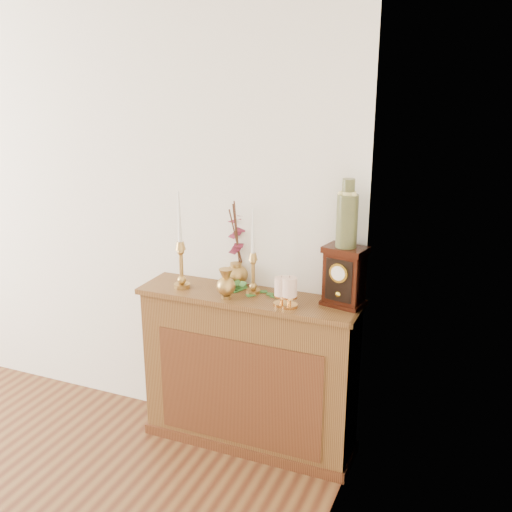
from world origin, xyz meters
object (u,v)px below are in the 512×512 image
at_px(mantel_clock, 344,277).
at_px(candlestick_center, 253,266).
at_px(ceramic_vase, 347,217).
at_px(candlestick_left, 181,257).
at_px(bud_vase, 226,284).
at_px(ginger_jar, 238,246).

bearing_deg(mantel_clock, candlestick_center, -165.80).
distance_m(candlestick_center, ceramic_vase, 0.59).
relative_size(candlestick_left, mantel_clock, 1.74).
distance_m(candlestick_left, candlestick_center, 0.41).
bearing_deg(bud_vase, ginger_jar, 99.33).
bearing_deg(bud_vase, ceramic_vase, 14.24).
xyz_separation_m(candlestick_left, ginger_jar, (0.26, 0.18, 0.04)).
bearing_deg(bud_vase, candlestick_center, 51.70).
bearing_deg(candlestick_left, mantel_clock, 5.92).
bearing_deg(candlestick_center, ceramic_vase, 2.67).
relative_size(candlestick_left, candlestick_center, 1.16).
xyz_separation_m(candlestick_center, ginger_jar, (-0.14, 0.11, 0.07)).
xyz_separation_m(candlestick_left, bud_vase, (0.30, -0.06, -0.10)).
bearing_deg(bud_vase, mantel_clock, 14.00).
bearing_deg(mantel_clock, ceramic_vase, 90.00).
distance_m(candlestick_left, mantel_clock, 0.91).
relative_size(candlestick_left, ceramic_vase, 1.58).
bearing_deg(candlestick_center, mantel_clock, 2.34).
height_order(mantel_clock, ceramic_vase, ceramic_vase).
height_order(candlestick_left, ceramic_vase, ceramic_vase).
height_order(bud_vase, ceramic_vase, ceramic_vase).
bearing_deg(ginger_jar, mantel_clock, -8.14).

